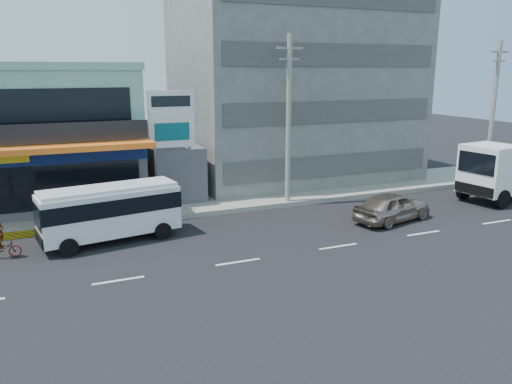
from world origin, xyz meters
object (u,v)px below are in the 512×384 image
Objects in this scene: shop_building at (30,139)px; concrete_building at (292,84)px; satellite_dish at (174,145)px; utility_pole_far at (493,112)px; sedan at (392,207)px; billboard at (172,126)px; utility_pole_near at (289,120)px; motorcycle_rider at (1,244)px; minibus at (110,209)px.

concrete_building is at bearing 3.35° from shop_building.
utility_pole_far reaches higher than satellite_dish.
sedan is at bearing -41.37° from satellite_dish.
billboard is at bearing 175.43° from utility_pole_far.
concrete_building is at bearing 62.24° from utility_pole_near.
billboard is at bearing -151.08° from concrete_building.
concrete_building is 22.94m from motorcycle_rider.
shop_building is at bearing 159.79° from satellite_dish.
billboard is 6.84m from minibus.
utility_pole_near is at bearing 13.42° from minibus.
concrete_building is at bearing -13.76° from sedan.
billboard is at bearing -32.32° from shop_building.
concrete_building is at bearing 28.92° from billboard.
utility_pole_near is 11.48m from minibus.
motorcycle_rider reaches higher than sedan.
shop_building is 18.28m from concrete_building.
concrete_building is 12.17m from billboard.
sedan is at bearing -52.86° from utility_pole_near.
utility_pole_near reaches higher than satellite_dish.
motorcycle_rider is at bearing -174.53° from utility_pole_far.
motorcycle_rider is (-19.16, 2.05, -0.15)m from sedan.
concrete_building is at bearing 147.65° from utility_pole_far.
utility_pole_near reaches higher than motorcycle_rider.
utility_pole_near is (-4.00, -7.60, -1.85)m from concrete_building.
sedan is at bearing -90.77° from concrete_building.
satellite_dish is (8.00, -2.95, -0.42)m from shop_building.
billboard is (-10.50, -5.80, -2.07)m from concrete_building.
motorcycle_rider is at bearing -174.34° from minibus.
sedan is (-0.17, -12.66, -6.19)m from concrete_building.
concrete_building is 3.38× the size of sedan.
concrete_building is 14.32m from utility_pole_far.
billboard is at bearing -105.52° from satellite_dish.
shop_building reaches higher than satellite_dish.
concrete_building reaches higher than billboard.
billboard is 1.46× the size of sedan.
utility_pole_near reaches higher than minibus.
sedan is (14.45, -2.52, -0.80)m from minibus.
shop_building is 15.50m from utility_pole_near.
sedan is 2.38× the size of motorcycle_rider.
shop_building is 6.24× the size of motorcycle_rider.
concrete_building is 10.67× the size of satellite_dish.
concrete_building reaches higher than shop_building.
sedan is (3.83, -5.06, -4.34)m from utility_pole_near.
utility_pole_near is at bearing -25.06° from shop_building.
sedan is (17.83, -11.60, -3.19)m from shop_building.
shop_building is 2.62× the size of sedan.
minibus reaches higher than motorcycle_rider.
shop_building is 10.20m from motorcycle_rider.
minibus is (-4.63, -6.13, -1.97)m from satellite_dish.
satellite_dish is at bearing 149.04° from utility_pole_near.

